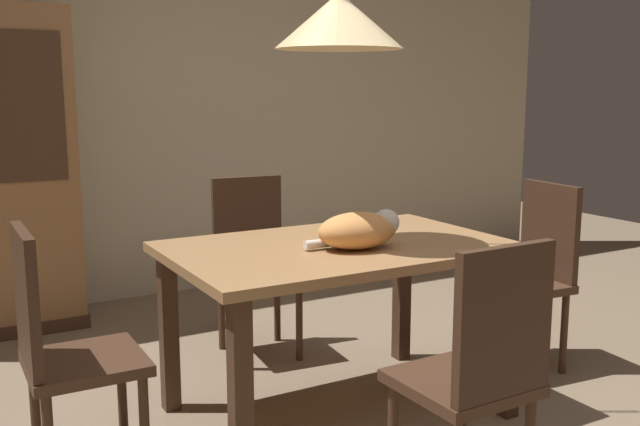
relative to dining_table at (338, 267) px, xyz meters
name	(u,v)px	position (x,y,z in m)	size (l,w,h in m)	color
back_wall	(173,80)	(0.04, 2.24, 0.80)	(6.40, 0.10, 2.90)	beige
dining_table	(338,267)	(0.00, 0.00, 0.00)	(1.40, 0.90, 0.75)	#A87A4C
chair_near_front	(479,367)	(0.00, -0.88, -0.14)	(0.41, 0.41, 0.93)	#472D1E
chair_left_side	(61,345)	(-1.13, 0.00, -0.14)	(0.40, 0.40, 0.93)	#472D1E
chair_far_back	(254,257)	(0.01, 0.88, -0.14)	(0.44, 0.44, 0.93)	#472D1E
chair_right_side	(532,267)	(1.13, -0.01, -0.14)	(0.43, 0.43, 0.93)	#472D1E
cat_sleeping	(360,230)	(0.03, -0.11, 0.18)	(0.39, 0.24, 0.16)	#E59951
pendant_lamp	(339,20)	(0.00, 0.00, 1.01)	(0.52, 0.52, 1.30)	beige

